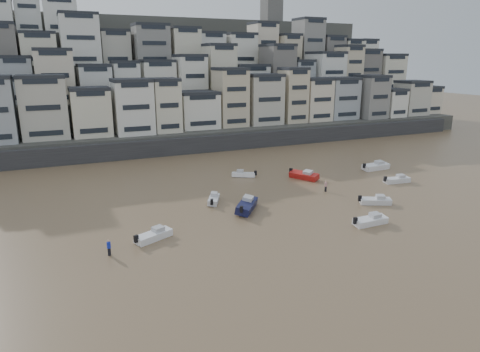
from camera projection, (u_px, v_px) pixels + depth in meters
name	position (u px, v px, depth m)	size (l,w,h in m)	color
ground	(362.00, 328.00, 32.14)	(400.00, 400.00, 0.00)	olive
harbor_wall	(204.00, 144.00, 92.92)	(140.00, 3.00, 3.50)	#38383A
hillside	(174.00, 82.00, 126.94)	(141.04, 66.00, 50.00)	#4C4C47
boat_g	(376.00, 165.00, 77.94)	(5.85, 1.91, 1.60)	white
boat_h	(244.00, 173.00, 73.24)	(4.36, 1.43, 1.19)	white
boat_c	(247.00, 204.00, 56.99)	(6.22, 2.04, 1.70)	#13163C
boat_f	(214.00, 198.00, 60.19)	(4.43, 1.45, 1.21)	silver
boat_e	(304.00, 175.00, 71.92)	(5.54, 1.81, 1.51)	#AC1915
boat_d	(397.00, 179.00, 69.79)	(4.79, 1.57, 1.31)	silver
boat_a	(370.00, 220.00, 52.03)	(4.89, 1.60, 1.33)	white
boat_j	(154.00, 234.00, 47.73)	(4.84, 1.58, 1.32)	white
boat_b	(376.00, 200.00, 59.45)	(4.63, 1.52, 1.26)	silver
person_blue	(109.00, 248.00, 43.83)	(0.44, 0.44, 1.74)	#1728AE
person_pink	(326.00, 186.00, 65.02)	(0.44, 0.44, 1.74)	tan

